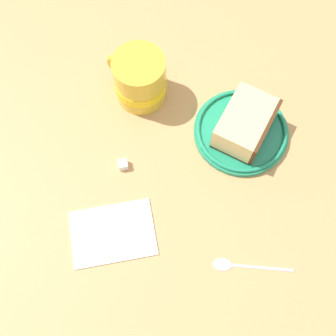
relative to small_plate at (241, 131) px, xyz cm
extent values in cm
cube|color=tan|center=(4.41, 3.68, -2.32)|extent=(141.21, 141.21, 2.93)
cylinder|color=#1E8C66|center=(0.00, 0.00, -0.34)|extent=(16.19, 16.19, 1.03)
torus|color=#1E8C66|center=(0.00, 0.00, 0.53)|extent=(15.61, 15.61, 0.71)
cube|color=#472814|center=(0.00, 0.00, 0.47)|extent=(12.26, 12.53, 0.60)
cube|color=#DBC184|center=(0.00, 0.00, 3.20)|extent=(12.26, 12.53, 4.85)
cube|color=#472814|center=(-2.81, 2.53, 3.20)|extent=(7.54, 8.27, 4.85)
cylinder|color=gold|center=(14.86, -11.78, 3.84)|extent=(8.84, 8.84, 9.39)
cylinder|color=yellow|center=(14.86, -11.78, 2.79)|extent=(9.01, 9.01, 2.03)
cylinder|color=brown|center=(14.86, -11.78, 7.60)|extent=(7.78, 7.78, 0.40)
torus|color=gold|center=(17.82, -15.06, 3.84)|extent=(4.17, 4.47, 5.12)
ellipsoid|color=silver|center=(9.33, 20.74, -0.45)|extent=(3.48, 2.86, 0.80)
cylinder|color=silver|center=(3.48, 22.72, -0.60)|extent=(9.02, 3.47, 0.50)
cube|color=white|center=(24.78, 11.95, -0.55)|extent=(13.60, 9.96, 0.60)
cube|color=white|center=(20.85, 1.18, -0.09)|extent=(1.57, 1.57, 1.52)
camera|label=1|loc=(19.81, 28.19, 64.65)|focal=45.01mm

